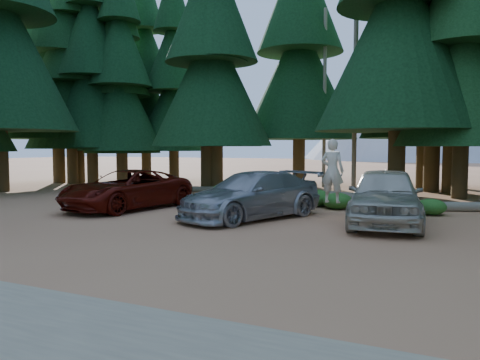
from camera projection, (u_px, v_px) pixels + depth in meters
The scene contains 19 objects.
ground at pixel (203, 238), 11.67m from camera, with size 160.00×160.00×0.00m, color #B1704B.
forest_belt_north at pixel (340, 189), 25.22m from camera, with size 36.00×7.00×22.00m, color black, non-canonical shape.
snag_front at pixel (355, 75), 24.01m from camera, with size 0.24×0.24×12.00m, color gray.
snag_back at pixel (325, 99), 26.29m from camera, with size 0.20×0.20×10.00m, color gray.
mountain_peak at pixel (414, 94), 91.60m from camera, with size 48.00×50.00×28.00m.
red_pickup at pixel (127, 189), 17.13m from camera, with size 2.39×5.19×1.44m, color #530D07.
silver_minivan_center at pixel (251, 195), 14.87m from camera, with size 2.09×5.15×1.49m, color #A0A2A8.
silver_minivan_right at pixel (385, 196), 13.66m from camera, with size 2.00×4.97×1.69m, color #BBB7A6.
frisbee_player at pixel (332, 171), 14.00m from camera, with size 0.72×0.49×1.92m.
log_left at pixel (192, 189), 23.95m from camera, with size 0.27×0.27×3.80m, color gray.
log_mid at pixel (333, 195), 20.85m from camera, with size 0.31×0.31×3.78m, color gray.
log_right at pixel (479, 207), 16.46m from camera, with size 0.34×0.34×5.30m, color gray.
shrub_far_left at pixel (224, 190), 21.62m from camera, with size 1.09×1.09×0.60m, color #24651E.
shrub_left at pixel (235, 196), 19.67m from camera, with size 0.82×0.82×0.45m, color #24651E.
shrub_center_left at pixel (317, 198), 17.99m from camera, with size 1.17×1.17×0.64m, color #24651E.
shrub_center_right at pixel (390, 204), 16.64m from camera, with size 0.90×0.90×0.50m, color #24651E.
shrub_right at pixel (338, 201), 17.17m from camera, with size 1.09×1.09×0.60m, color #24651E.
shrub_far_right at pixel (431, 207), 15.66m from camera, with size 1.00×1.00×0.55m, color #24651E.
shrub_edge_west at pixel (118, 188), 23.18m from camera, with size 0.87×0.87×0.48m, color #24651E.
Camera 1 is at (5.74, -10.06, 2.26)m, focal length 35.00 mm.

